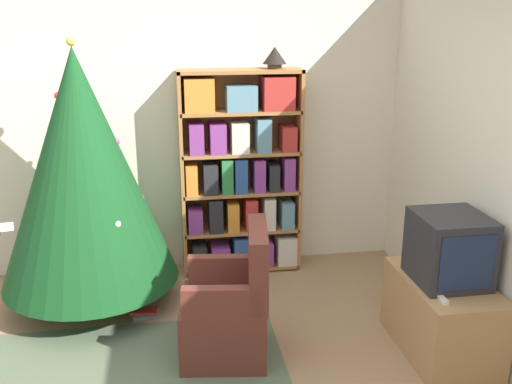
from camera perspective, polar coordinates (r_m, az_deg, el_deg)
wall_back at (r=5.07m, az=-9.17°, el=6.58°), size 8.00×0.10×2.60m
bookshelf at (r=4.98m, az=-1.47°, el=1.84°), size 1.05×0.30×1.79m
tv_stand at (r=4.16m, az=18.08°, el=-11.70°), size 0.52×0.86×0.53m
television at (r=3.95m, az=18.77°, el=-5.38°), size 0.44×0.47×0.46m
game_remote at (r=3.77m, az=18.11°, el=-10.11°), size 0.04×0.12×0.02m
christmas_tree at (r=4.47m, az=-16.93°, el=2.15°), size 1.36×1.36×2.08m
armchair at (r=3.91m, az=-2.61°, el=-11.83°), size 0.64×0.63×0.92m
table_lamp at (r=4.86m, az=1.88°, el=13.42°), size 0.20×0.20×0.18m
book_pile_near_tree at (r=4.57m, az=-11.08°, el=-11.78°), size 0.21×0.16×0.06m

